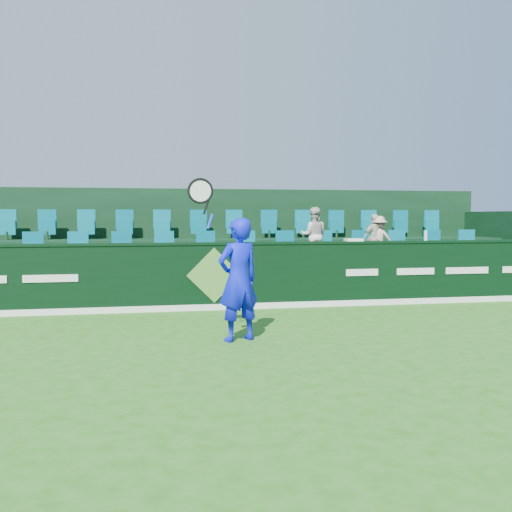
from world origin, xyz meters
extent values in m
plane|color=#296417|center=(0.00, 0.00, 0.00)|extent=(60.00, 60.00, 0.00)
cube|color=black|center=(0.00, 4.00, 0.65)|extent=(16.00, 0.20, 1.30)
cube|color=black|center=(0.00, 4.00, 1.32)|extent=(16.00, 0.24, 0.05)
cube|color=white|center=(0.00, 3.89, 0.06)|extent=(16.00, 0.02, 0.12)
cube|color=#518F34|center=(0.00, 3.88, 0.70)|extent=(1.10, 0.02, 1.10)
cube|color=white|center=(-3.10, 3.89, 0.70)|extent=(1.00, 0.01, 0.14)
cube|color=white|center=(3.10, 3.89, 0.70)|extent=(0.70, 0.01, 0.14)
cube|color=white|center=(4.30, 3.89, 0.70)|extent=(0.85, 0.01, 0.14)
cube|color=white|center=(5.50, 3.89, 0.70)|extent=(1.00, 0.01, 0.14)
cube|color=black|center=(0.00, 5.10, 0.40)|extent=(16.00, 2.00, 0.80)
cube|color=black|center=(0.00, 7.00, 0.65)|extent=(16.00, 1.80, 1.30)
cube|color=black|center=(0.00, 8.00, 1.30)|extent=(16.00, 0.20, 2.60)
cube|color=black|center=(7.90, 6.00, 1.00)|extent=(0.20, 4.00, 2.00)
cube|color=#056B7E|center=(0.00, 5.50, 1.10)|extent=(13.50, 0.50, 0.60)
cube|color=#056B7E|center=(0.00, 7.30, 1.60)|extent=(13.50, 0.50, 0.60)
imported|color=#0D17ED|center=(0.04, 1.05, 0.92)|extent=(0.79, 0.67, 1.85)
cylinder|color=#143FBF|center=(-0.39, 0.95, 1.80)|extent=(0.11, 0.04, 0.22)
cylinder|color=black|center=(-0.45, 0.95, 2.00)|extent=(0.10, 0.03, 0.20)
torus|color=black|center=(-0.53, 0.95, 2.24)|extent=(0.48, 0.04, 0.48)
cylinder|color=silver|center=(-0.53, 0.95, 2.24)|extent=(0.39, 0.01, 0.39)
imported|color=beige|center=(2.41, 5.12, 1.44)|extent=(0.71, 0.61, 1.27)
imported|color=beige|center=(3.89, 5.12, 1.36)|extent=(0.70, 0.42, 1.12)
imported|color=#C6AC8B|center=(3.97, 5.12, 1.34)|extent=(0.80, 0.64, 1.08)
cube|color=white|center=(2.95, 4.00, 1.38)|extent=(0.36, 0.23, 0.05)
cylinder|color=silver|center=(4.57, 4.00, 1.46)|extent=(0.07, 0.07, 0.21)
camera|label=1|loc=(-1.28, -7.32, 1.87)|focal=40.00mm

